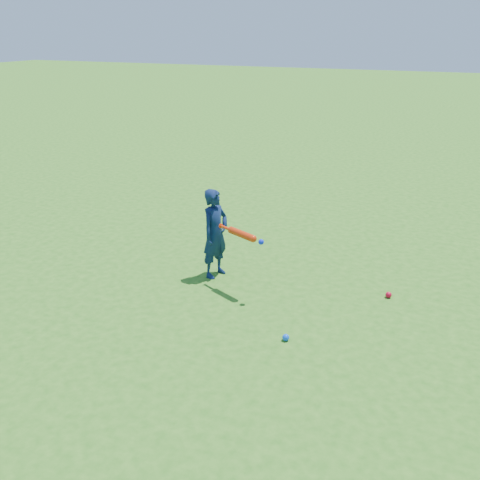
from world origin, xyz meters
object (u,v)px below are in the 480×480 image
Objects in this scene: bat_swing at (244,235)px; child at (215,234)px; ground_ball_blue at (286,337)px; ground_ball_red at (389,295)px.

child is at bearing 175.36° from bat_swing.
ground_ball_blue is 0.10× the size of bat_swing.
ground_ball_red reaches higher than ground_ball_blue.
ground_ball_red is at bearing 59.59° from ground_ball_blue.
ground_ball_red is 1.02× the size of ground_ball_blue.
ground_ball_red is at bearing -69.66° from child.
child reaches higher than ground_ball_red.
ground_ball_blue is 1.48m from bat_swing.
ground_ball_blue is at bearing -20.86° from bat_swing.
ground_ball_red is 1.72m from ground_ball_blue.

